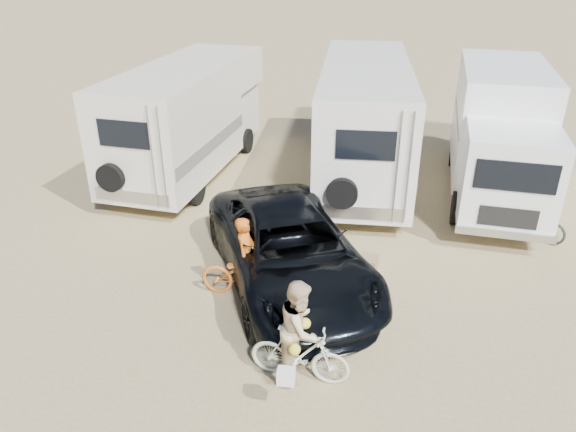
# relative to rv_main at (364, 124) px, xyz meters

# --- Properties ---
(ground) EXTENTS (140.00, 140.00, 0.00)m
(ground) POSITION_rel_rv_main_xyz_m (-0.46, -7.34, -1.79)
(ground) COLOR tan
(ground) RESTS_ON ground
(rv_main) EXTENTS (2.68, 8.39, 3.58)m
(rv_main) POSITION_rel_rv_main_xyz_m (0.00, 0.00, 0.00)
(rv_main) COLOR silver
(rv_main) RESTS_ON ground
(rv_left) EXTENTS (3.49, 7.75, 3.45)m
(rv_left) POSITION_rel_rv_main_xyz_m (-5.53, -0.29, -0.07)
(rv_left) COLOR white
(rv_left) RESTS_ON ground
(box_truck) EXTENTS (3.24, 7.52, 3.63)m
(box_truck) POSITION_rel_rv_main_xyz_m (3.90, -0.87, 0.02)
(box_truck) COLOR white
(box_truck) RESTS_ON ground
(dark_suv) EXTENTS (4.97, 6.57, 1.66)m
(dark_suv) POSITION_rel_rv_main_xyz_m (-1.46, -6.34, -0.96)
(dark_suv) COLOR black
(dark_suv) RESTS_ON ground
(bike_man) EXTENTS (2.03, 0.84, 1.04)m
(bike_man) POSITION_rel_rv_main_xyz_m (-2.29, -6.98, -1.27)
(bike_man) COLOR #D0651E
(bike_man) RESTS_ON ground
(bike_woman) EXTENTS (1.81, 0.74, 1.06)m
(bike_woman) POSITION_rel_rv_main_xyz_m (-0.89, -9.29, -1.26)
(bike_woman) COLOR beige
(bike_woman) RESTS_ON ground
(rider_man) EXTENTS (0.45, 0.65, 1.69)m
(rider_man) POSITION_rel_rv_main_xyz_m (-2.29, -6.98, -0.94)
(rider_man) COLOR #C85613
(rider_man) RESTS_ON ground
(rider_woman) EXTENTS (0.80, 0.97, 1.82)m
(rider_woman) POSITION_rel_rv_main_xyz_m (-0.89, -9.29, -0.88)
(rider_woman) COLOR #D6B88B
(rider_woman) RESTS_ON ground
(bike_parked) EXTENTS (1.91, 1.52, 0.97)m
(bike_parked) POSITION_rel_rv_main_xyz_m (4.31, -3.44, -1.30)
(bike_parked) COLOR #252725
(bike_parked) RESTS_ON ground
(cooler) EXTENTS (0.71, 0.59, 0.49)m
(cooler) POSITION_rel_rv_main_xyz_m (-3.22, -3.75, -1.54)
(cooler) COLOR teal
(cooler) RESTS_ON ground
(crate) EXTENTS (0.54, 0.54, 0.36)m
(crate) POSITION_rel_rv_main_xyz_m (0.25, -5.63, -1.61)
(crate) COLOR olive
(crate) RESTS_ON ground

